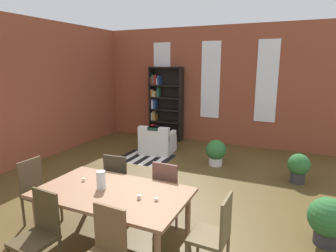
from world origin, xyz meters
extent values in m
plane|color=brown|center=(0.00, 0.00, 0.00)|extent=(11.72, 11.72, 0.00)
cube|color=brown|center=(0.00, 4.57, 1.67)|extent=(7.58, 0.12, 3.33)
cube|color=white|center=(-1.54, 4.50, 1.83)|extent=(0.55, 0.02, 2.17)
cube|color=white|center=(0.00, 4.50, 1.83)|extent=(0.55, 0.02, 2.17)
cube|color=white|center=(1.54, 4.50, 1.83)|extent=(0.55, 0.02, 2.17)
cube|color=#8B6043|center=(0.31, -0.82, 0.72)|extent=(1.89, 1.08, 0.04)
cylinder|color=#8B6043|center=(-0.53, -1.26, 0.35)|extent=(0.07, 0.07, 0.70)
cylinder|color=#8B6043|center=(-0.53, -0.39, 0.35)|extent=(0.07, 0.07, 0.70)
cylinder|color=#8B6043|center=(1.16, -0.39, 0.35)|extent=(0.07, 0.07, 0.70)
cylinder|color=silver|center=(0.15, -0.82, 0.86)|extent=(0.11, 0.11, 0.24)
cylinder|color=silver|center=(-0.21, -0.73, 0.76)|extent=(0.04, 0.04, 0.04)
cylinder|color=silver|center=(0.93, -0.83, 0.76)|extent=(0.04, 0.04, 0.03)
cylinder|color=silver|center=(0.73, -0.87, 0.77)|extent=(0.04, 0.04, 0.05)
cube|color=brown|center=(0.75, -1.48, 0.70)|extent=(0.38, 0.05, 0.50)
cube|color=#332E20|center=(-0.11, 0.01, 0.45)|extent=(0.43, 0.43, 0.04)
cube|color=#332E20|center=(-0.09, -0.17, 0.70)|extent=(0.38, 0.06, 0.50)
cylinder|color=#332E20|center=(0.05, 0.21, 0.21)|extent=(0.04, 0.04, 0.43)
cylinder|color=#332E20|center=(-0.31, 0.18, 0.21)|extent=(0.04, 0.04, 0.43)
cylinder|color=#332E20|center=(0.08, -0.15, 0.21)|extent=(0.04, 0.04, 0.43)
cylinder|color=#332E20|center=(-0.27, -0.18, 0.21)|extent=(0.04, 0.04, 0.43)
cube|color=#42341D|center=(-0.11, -1.66, 0.45)|extent=(0.43, 0.43, 0.04)
cube|color=#42341D|center=(-0.10, -1.48, 0.70)|extent=(0.38, 0.06, 0.50)
cylinder|color=#42341D|center=(-0.28, -1.47, 0.21)|extent=(0.04, 0.04, 0.43)
cube|color=brown|center=(-0.93, -0.82, 0.45)|extent=(0.41, 0.41, 0.04)
cube|color=brown|center=(-1.11, -0.82, 0.70)|extent=(0.04, 0.38, 0.50)
cylinder|color=brown|center=(-0.76, -1.01, 0.21)|extent=(0.04, 0.04, 0.43)
cylinder|color=brown|center=(-0.74, -0.65, 0.21)|extent=(0.04, 0.04, 0.43)
cylinder|color=brown|center=(-1.12, -1.00, 0.21)|extent=(0.04, 0.04, 0.43)
cylinder|color=brown|center=(-1.10, -0.64, 0.21)|extent=(0.04, 0.04, 0.43)
cube|color=brown|center=(1.56, -0.82, 0.45)|extent=(0.41, 0.41, 0.04)
cube|color=brown|center=(1.74, -0.83, 0.70)|extent=(0.04, 0.38, 0.50)
cylinder|color=brown|center=(1.38, -0.64, 0.21)|extent=(0.04, 0.04, 0.43)
cylinder|color=brown|center=(1.74, -0.65, 0.21)|extent=(0.04, 0.04, 0.43)
cube|color=brown|center=(0.74, 0.01, 0.45)|extent=(0.42, 0.42, 0.04)
cube|color=brown|center=(0.73, -0.17, 0.70)|extent=(0.38, 0.04, 0.50)
cylinder|color=brown|center=(0.93, 0.19, 0.21)|extent=(0.04, 0.04, 0.43)
cylinder|color=brown|center=(0.57, 0.20, 0.21)|extent=(0.04, 0.04, 0.43)
cylinder|color=brown|center=(0.91, -0.17, 0.21)|extent=(0.04, 0.04, 0.43)
cylinder|color=brown|center=(0.55, -0.16, 0.21)|extent=(0.04, 0.04, 0.43)
cube|color=black|center=(-1.82, 4.31, 1.10)|extent=(0.04, 0.30, 2.20)
cube|color=black|center=(-0.82, 4.31, 1.10)|extent=(0.04, 0.30, 2.20)
cube|color=black|center=(-1.32, 4.45, 1.10)|extent=(1.04, 0.01, 2.20)
cube|color=black|center=(-1.32, 4.31, 0.18)|extent=(1.00, 0.30, 0.04)
cube|color=#B22D28|center=(-1.78, 4.31, 0.32)|extent=(0.04, 0.23, 0.24)
cube|color=#B22D28|center=(-1.72, 4.31, 0.34)|extent=(0.04, 0.23, 0.27)
cube|color=#8C4C8C|center=(-1.66, 4.31, 0.29)|extent=(0.05, 0.18, 0.18)
cube|color=black|center=(-1.32, 4.31, 0.55)|extent=(1.00, 0.30, 0.04)
cube|color=white|center=(-1.78, 4.31, 0.69)|extent=(0.04, 0.16, 0.23)
cube|color=gold|center=(-1.72, 4.31, 0.71)|extent=(0.05, 0.17, 0.28)
cube|color=orange|center=(-1.67, 4.31, 0.67)|extent=(0.04, 0.19, 0.19)
cube|color=black|center=(-1.32, 4.31, 0.92)|extent=(1.00, 0.30, 0.04)
cube|color=#8C4C8C|center=(-1.78, 4.31, 1.09)|extent=(0.03, 0.15, 0.30)
cube|color=white|center=(-1.73, 4.31, 1.07)|extent=(0.05, 0.26, 0.26)
cube|color=#284C8C|center=(-1.67, 4.31, 1.08)|extent=(0.05, 0.23, 0.29)
cube|color=black|center=(-1.32, 4.31, 1.29)|extent=(1.00, 0.30, 0.04)
cube|color=orange|center=(-1.77, 4.31, 1.42)|extent=(0.05, 0.18, 0.22)
cube|color=white|center=(-1.71, 4.31, 1.39)|extent=(0.04, 0.18, 0.17)
cube|color=gold|center=(-1.66, 4.31, 1.39)|extent=(0.04, 0.19, 0.17)
cube|color=#4C4C51|center=(-1.60, 4.31, 1.40)|extent=(0.05, 0.19, 0.19)
cube|color=#33724C|center=(-1.55, 4.31, 1.45)|extent=(0.04, 0.17, 0.28)
cube|color=black|center=(-1.32, 4.31, 1.65)|extent=(1.00, 0.30, 0.04)
cube|color=#B22D28|center=(-1.78, 4.31, 1.78)|extent=(0.03, 0.18, 0.22)
cube|color=#33724C|center=(-1.74, 4.31, 1.82)|extent=(0.04, 0.17, 0.29)
cube|color=#B22D28|center=(-1.68, 4.31, 1.81)|extent=(0.05, 0.19, 0.28)
cube|color=#B22D28|center=(-1.63, 4.31, 1.82)|extent=(0.03, 0.17, 0.30)
cube|color=white|center=(-1.58, 4.31, 1.77)|extent=(0.04, 0.17, 0.19)
cube|color=#284C8C|center=(-1.52, 4.31, 1.81)|extent=(0.04, 0.25, 0.27)
cube|color=black|center=(-1.32, 4.31, 2.18)|extent=(1.00, 0.30, 0.04)
cube|color=silver|center=(-0.93, 2.96, 0.20)|extent=(0.89, 0.89, 0.40)
cube|color=silver|center=(-0.89, 2.64, 0.57)|extent=(0.81, 0.26, 0.35)
cube|color=silver|center=(-0.59, 3.00, 0.48)|extent=(0.21, 0.73, 0.15)
cube|color=silver|center=(-1.27, 2.92, 0.48)|extent=(0.21, 0.73, 0.15)
cube|color=#19382D|center=(-0.89, 2.64, 0.71)|extent=(0.30, 0.20, 0.08)
cylinder|color=#333338|center=(2.45, 2.32, 0.10)|extent=(0.27, 0.27, 0.21)
sphere|color=#2D6B33|center=(2.45, 2.32, 0.37)|extent=(0.42, 0.42, 0.42)
cylinder|color=silver|center=(0.72, 2.62, 0.09)|extent=(0.30, 0.30, 0.18)
sphere|color=#2D6B33|center=(0.72, 2.62, 0.37)|extent=(0.46, 0.46, 0.46)
cylinder|color=#333338|center=(2.80, 0.32, 0.09)|extent=(0.30, 0.30, 0.18)
sphere|color=#2D6B33|center=(2.80, 0.32, 0.38)|extent=(0.50, 0.50, 0.50)
cube|color=black|center=(-1.56, 2.40, 0.00)|extent=(0.14, 1.00, 0.01)
cube|color=white|center=(-1.42, 2.40, 0.00)|extent=(0.14, 1.00, 0.01)
cube|color=black|center=(-1.28, 2.40, 0.00)|extent=(0.14, 1.00, 0.01)
cube|color=white|center=(-1.14, 2.40, 0.00)|extent=(0.14, 1.00, 0.01)
cube|color=black|center=(-1.00, 2.40, 0.00)|extent=(0.14, 1.00, 0.01)
cube|color=white|center=(-0.86, 2.40, 0.00)|extent=(0.14, 1.00, 0.01)
cube|color=black|center=(-0.72, 2.40, 0.00)|extent=(0.14, 1.00, 0.01)
cube|color=white|center=(-0.58, 2.40, 0.00)|extent=(0.14, 1.00, 0.01)
cube|color=black|center=(-0.44, 2.40, 0.00)|extent=(0.14, 1.00, 0.01)
camera|label=1|loc=(2.31, -3.54, 2.29)|focal=30.61mm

